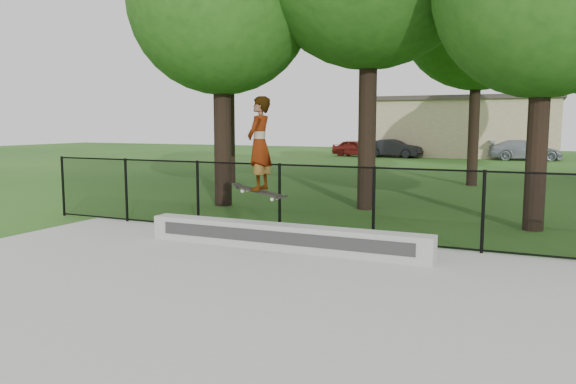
% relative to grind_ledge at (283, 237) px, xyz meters
% --- Properties ---
extents(ground, '(100.00, 100.00, 0.00)m').
position_rel_grind_ledge_xyz_m(ground, '(1.37, -4.70, -0.29)').
color(ground, '#1E4914').
rests_on(ground, ground).
extents(concrete_slab, '(14.00, 12.00, 0.06)m').
position_rel_grind_ledge_xyz_m(concrete_slab, '(1.37, -4.70, -0.26)').
color(concrete_slab, '#A6A5A0').
rests_on(concrete_slab, ground).
extents(grind_ledge, '(5.51, 0.40, 0.47)m').
position_rel_grind_ledge_xyz_m(grind_ledge, '(0.00, 0.00, 0.00)').
color(grind_ledge, '#B1B1AC').
rests_on(grind_ledge, concrete_slab).
extents(car_a, '(3.70, 2.12, 1.19)m').
position_rel_grind_ledge_xyz_m(car_a, '(-8.04, 30.04, 0.30)').
color(car_a, maroon).
rests_on(car_a, ground).
extents(car_b, '(3.65, 1.79, 1.27)m').
position_rel_grind_ledge_xyz_m(car_b, '(-5.20, 29.91, 0.34)').
color(car_b, black).
rests_on(car_b, ground).
extents(car_c, '(4.46, 2.64, 1.32)m').
position_rel_grind_ledge_xyz_m(car_c, '(3.29, 30.45, 0.37)').
color(car_c, gray).
rests_on(car_c, ground).
extents(skater_airborne, '(0.83, 0.64, 1.85)m').
position_rel_grind_ledge_xyz_m(skater_airborne, '(-0.36, -0.21, 1.68)').
color(skater_airborne, black).
rests_on(skater_airborne, ground).
extents(chainlink_fence, '(16.06, 0.06, 1.50)m').
position_rel_grind_ledge_xyz_m(chainlink_fence, '(1.37, 1.20, 0.52)').
color(chainlink_fence, black).
rests_on(chainlink_fence, concrete_slab).
extents(tree_row, '(19.28, 18.22, 10.08)m').
position_rel_grind_ledge_xyz_m(tree_row, '(-0.08, 9.71, 6.06)').
color(tree_row, black).
rests_on(tree_row, ground).
extents(distant_building, '(12.40, 6.40, 4.30)m').
position_rel_grind_ledge_xyz_m(distant_building, '(-0.63, 33.30, 1.87)').
color(distant_building, '#CCBA8F').
rests_on(distant_building, ground).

